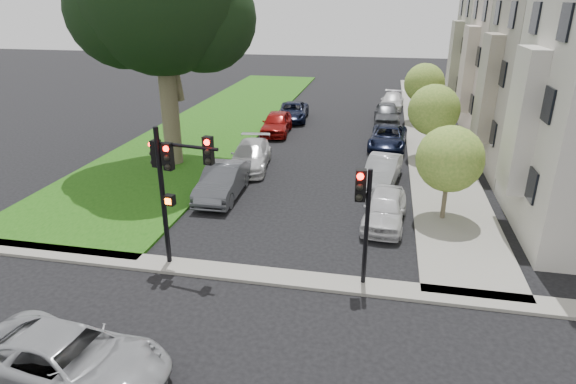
% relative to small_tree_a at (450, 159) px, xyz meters
% --- Properties ---
extents(ground, '(140.00, 140.00, 0.00)m').
position_rel_small_tree_a_xyz_m(ground, '(-6.20, -8.02, -2.77)').
color(ground, black).
rests_on(ground, ground).
extents(grass_strip, '(8.00, 44.00, 0.12)m').
position_rel_small_tree_a_xyz_m(grass_strip, '(-15.20, 15.98, -2.71)').
color(grass_strip, '#16460D').
rests_on(grass_strip, ground).
extents(sidewalk_right, '(3.50, 44.00, 0.12)m').
position_rel_small_tree_a_xyz_m(sidewalk_right, '(0.55, 15.98, -2.71)').
color(sidewalk_right, gray).
rests_on(sidewalk_right, ground).
extents(sidewalk_cross, '(60.00, 1.00, 0.12)m').
position_rel_small_tree_a_xyz_m(sidewalk_cross, '(-6.20, -6.02, -2.71)').
color(sidewalk_cross, gray).
rests_on(sidewalk_cross, ground).
extents(house_b, '(7.70, 7.55, 15.97)m').
position_rel_small_tree_a_xyz_m(house_b, '(6.25, 7.48, 4.17)').
color(house_b, gray).
rests_on(house_b, ground).
extents(house_c, '(7.70, 7.55, 15.97)m').
position_rel_small_tree_a_xyz_m(house_c, '(6.25, 14.98, 4.17)').
color(house_c, beige).
rests_on(house_c, ground).
extents(house_d, '(7.70, 7.55, 15.97)m').
position_rel_small_tree_a_xyz_m(house_d, '(6.25, 22.48, 4.17)').
color(house_d, gray).
rests_on(house_d, ground).
extents(small_tree_a, '(2.77, 2.77, 4.16)m').
position_rel_small_tree_a_xyz_m(small_tree_a, '(0.00, 0.00, 0.00)').
color(small_tree_a, brown).
rests_on(small_tree_a, ground).
extents(small_tree_b, '(2.95, 2.95, 4.42)m').
position_rel_small_tree_a_xyz_m(small_tree_b, '(0.00, 8.67, 0.18)').
color(small_tree_b, brown).
rests_on(small_tree_b, ground).
extents(small_tree_c, '(2.98, 2.98, 4.48)m').
position_rel_small_tree_a_xyz_m(small_tree_c, '(0.00, 17.88, 0.21)').
color(small_tree_c, brown).
rests_on(small_tree_c, ground).
extents(traffic_signal_main, '(2.48, 0.65, 5.07)m').
position_rel_small_tree_a_xyz_m(traffic_signal_main, '(-9.60, -5.79, 0.73)').
color(traffic_signal_main, black).
rests_on(traffic_signal_main, ground).
extents(traffic_signal_secondary, '(0.53, 0.43, 4.10)m').
position_rel_small_tree_a_xyz_m(traffic_signal_secondary, '(-3.21, -5.83, 0.10)').
color(traffic_signal_secondary, black).
rests_on(traffic_signal_secondary, ground).
extents(car_cross_near, '(5.33, 2.90, 1.42)m').
position_rel_small_tree_a_xyz_m(car_cross_near, '(-9.91, -11.72, -2.06)').
color(car_cross_near, '#999BA0').
rests_on(car_cross_near, ground).
extents(car_parked_0, '(2.01, 4.31, 1.43)m').
position_rel_small_tree_a_xyz_m(car_parked_0, '(-2.47, -0.88, -2.05)').
color(car_parked_0, silver).
rests_on(car_parked_0, ground).
extents(car_parked_1, '(2.16, 4.51, 1.43)m').
position_rel_small_tree_a_xyz_m(car_parked_1, '(-2.67, 3.95, -2.05)').
color(car_parked_1, '#999BA0').
rests_on(car_parked_1, ground).
extents(car_parked_2, '(2.55, 5.00, 1.35)m').
position_rel_small_tree_a_xyz_m(car_parked_2, '(-2.43, 10.56, -2.09)').
color(car_parked_2, black).
rests_on(car_parked_2, ground).
extents(car_parked_3, '(1.99, 4.68, 1.58)m').
position_rel_small_tree_a_xyz_m(car_parked_3, '(-2.60, 17.00, -1.98)').
color(car_parked_3, '#3F4247').
rests_on(car_parked_3, ground).
extents(car_parked_4, '(2.20, 4.70, 1.33)m').
position_rel_small_tree_a_xyz_m(car_parked_4, '(-2.21, 22.43, -2.10)').
color(car_parked_4, silver).
rests_on(car_parked_4, ground).
extents(car_parked_5, '(1.79, 4.80, 1.57)m').
position_rel_small_tree_a_xyz_m(car_parked_5, '(-10.13, 0.66, -1.98)').
color(car_parked_5, '#3F4247').
rests_on(car_parked_5, ground).
extents(car_parked_6, '(2.64, 5.20, 1.45)m').
position_rel_small_tree_a_xyz_m(car_parked_6, '(-9.98, 5.00, -2.04)').
color(car_parked_6, silver).
rests_on(car_parked_6, ground).
extents(car_parked_7, '(2.10, 4.64, 1.55)m').
position_rel_small_tree_a_xyz_m(car_parked_7, '(-10.16, 12.47, -1.99)').
color(car_parked_7, maroon).
rests_on(car_parked_7, ground).
extents(car_parked_8, '(2.66, 5.04, 1.35)m').
position_rel_small_tree_a_xyz_m(car_parked_8, '(-9.82, 16.73, -2.09)').
color(car_parked_8, black).
rests_on(car_parked_8, ground).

